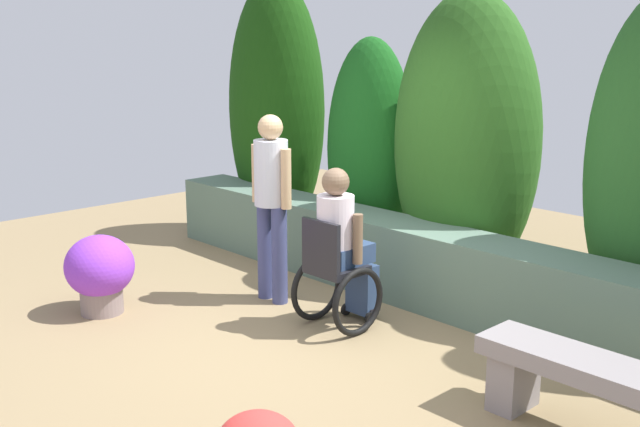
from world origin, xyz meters
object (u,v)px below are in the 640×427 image
object	(u,v)px
stone_bench	(614,392)
flower_pot_terracotta_by_wall	(100,272)
person_standing_companion	(271,195)
person_in_wheelchair	(340,254)

from	to	relation	value
stone_bench	flower_pot_terracotta_by_wall	xyz separation A→B (m)	(-4.05, -1.09, 0.03)
stone_bench	person_standing_companion	xyz separation A→B (m)	(-3.28, 0.19, 0.63)
stone_bench	flower_pot_terracotta_by_wall	distance (m)	4.19
person_standing_companion	flower_pot_terracotta_by_wall	world-z (taller)	person_standing_companion
flower_pot_terracotta_by_wall	person_in_wheelchair	bearing A→B (deg)	37.93
stone_bench	flower_pot_terracotta_by_wall	size ratio (longest dim) A/B	2.43
person_standing_companion	stone_bench	bearing A→B (deg)	1.86
stone_bench	person_in_wheelchair	distance (m)	2.44
person_standing_companion	flower_pot_terracotta_by_wall	distance (m)	1.61
person_standing_companion	person_in_wheelchair	bearing A→B (deg)	4.59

